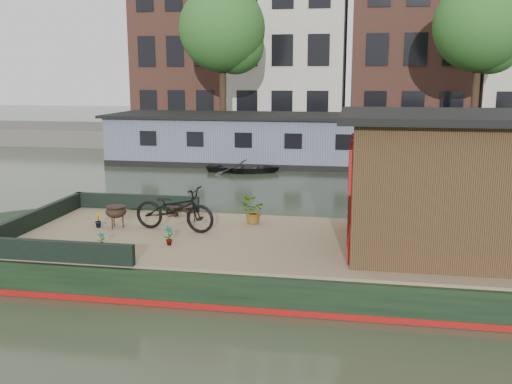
% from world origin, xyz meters
% --- Properties ---
extents(ground, '(120.00, 120.00, 0.00)m').
position_xyz_m(ground, '(0.00, 0.00, 0.00)').
color(ground, '#26301E').
rests_on(ground, ground).
extents(houseboat_hull, '(14.01, 4.02, 0.60)m').
position_xyz_m(houseboat_hull, '(-1.33, 0.00, 0.27)').
color(houseboat_hull, black).
rests_on(houseboat_hull, ground).
extents(houseboat_deck, '(11.80, 3.80, 0.05)m').
position_xyz_m(houseboat_deck, '(0.00, 0.00, 0.62)').
color(houseboat_deck, '#816C4F').
rests_on(houseboat_deck, houseboat_hull).
extents(bow_bulwark, '(3.00, 4.00, 0.35)m').
position_xyz_m(bow_bulwark, '(-5.07, 0.00, 0.82)').
color(bow_bulwark, black).
rests_on(bow_bulwark, houseboat_deck).
extents(cabin, '(4.00, 3.50, 2.42)m').
position_xyz_m(cabin, '(2.19, 0.00, 1.88)').
color(cabin, black).
rests_on(cabin, houseboat_deck).
extents(bicycle, '(1.76, 0.82, 0.89)m').
position_xyz_m(bicycle, '(-3.04, 0.29, 1.09)').
color(bicycle, black).
rests_on(bicycle, houseboat_deck).
extents(potted_plant_a, '(0.22, 0.23, 0.36)m').
position_xyz_m(potted_plant_a, '(-2.82, -0.70, 0.83)').
color(potted_plant_a, brown).
rests_on(potted_plant_a, houseboat_deck).
extents(potted_plant_b, '(0.20, 0.20, 0.29)m').
position_xyz_m(potted_plant_b, '(-4.66, 0.25, 0.79)').
color(potted_plant_b, brown).
rests_on(potted_plant_b, houseboat_deck).
extents(potted_plant_c, '(0.50, 0.44, 0.54)m').
position_xyz_m(potted_plant_c, '(-1.62, 1.10, 0.92)').
color(potted_plant_c, '#97362B').
rests_on(potted_plant_c, houseboat_deck).
extents(potted_plant_e, '(0.16, 0.17, 0.27)m').
position_xyz_m(potted_plant_e, '(-4.00, -1.00, 0.78)').
color(potted_plant_e, '#99442C').
rests_on(potted_plant_e, houseboat_deck).
extents(brazier_front, '(0.52, 0.52, 0.45)m').
position_xyz_m(brazier_front, '(-4.28, 0.29, 0.88)').
color(brazier_front, black).
rests_on(brazier_front, houseboat_deck).
extents(brazier_rear, '(0.41, 0.41, 0.35)m').
position_xyz_m(brazier_rear, '(-2.94, 1.01, 0.83)').
color(brazier_rear, black).
rests_on(brazier_rear, houseboat_deck).
extents(bollard_port, '(0.19, 0.19, 0.21)m').
position_xyz_m(bollard_port, '(-3.40, 1.46, 0.76)').
color(bollard_port, black).
rests_on(bollard_port, houseboat_deck).
extents(bollard_stbd, '(0.15, 0.15, 0.18)m').
position_xyz_m(bollard_stbd, '(-5.54, -1.42, 0.74)').
color(bollard_stbd, black).
rests_on(bollard_stbd, houseboat_deck).
extents(dinghy, '(2.89, 2.09, 0.59)m').
position_xyz_m(dinghy, '(-3.89, 11.50, 0.30)').
color(dinghy, black).
rests_on(dinghy, ground).
extents(far_houseboat, '(20.40, 4.40, 2.11)m').
position_xyz_m(far_houseboat, '(0.00, 14.00, 0.97)').
color(far_houseboat, slate).
rests_on(far_houseboat, ground).
extents(quay, '(60.00, 6.00, 0.90)m').
position_xyz_m(quay, '(0.00, 20.50, 0.45)').
color(quay, '#47443F').
rests_on(quay, ground).
extents(townhouse_row, '(27.25, 8.00, 16.50)m').
position_xyz_m(townhouse_row, '(0.15, 27.50, 7.90)').
color(townhouse_row, brown).
rests_on(townhouse_row, ground).
extents(tree_left, '(4.40, 4.40, 7.40)m').
position_xyz_m(tree_left, '(-6.36, 19.07, 5.89)').
color(tree_left, '#332316').
rests_on(tree_left, quay).
extents(tree_right, '(4.40, 4.40, 7.40)m').
position_xyz_m(tree_right, '(6.14, 19.07, 5.89)').
color(tree_right, '#332316').
rests_on(tree_right, quay).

